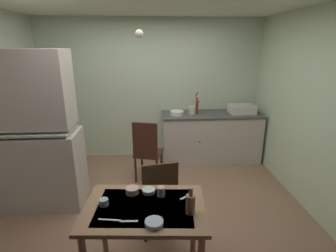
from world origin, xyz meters
The scene contains 22 objects.
ground_plane centered at (0.00, 0.00, 0.00)m, with size 4.99×4.99×0.00m, color #8F6951.
wall_back centered at (0.00, 1.84, 1.27)m, with size 4.09×0.10×2.54m, color beige.
wall_right centered at (2.05, 0.00, 1.27)m, with size 0.10×3.68×2.54m, color beige.
hutch_cabinet centered at (-1.47, 0.25, 0.95)m, with size 1.01×0.55×2.04m.
counter_cabinet centered at (1.06, 1.47, 0.45)m, with size 1.78×0.64×0.90m.
sink_basin centered at (1.61, 1.47, 0.98)m, with size 0.44×0.34×0.15m.
hand_pump centered at (0.80, 1.51, 1.07)m, with size 0.05×0.27×0.39m.
mixing_bowl_counter centered at (0.43, 1.42, 0.94)m, with size 0.24×0.24×0.07m, color white.
stoneware_crock centered at (0.71, 1.47, 0.97)m, with size 0.13×0.13×0.14m, color beige.
dining_table centered at (-0.09, -1.03, 0.65)m, with size 1.08×0.77×0.77m.
chair_far_side centered at (0.04, -0.45, 0.49)m, with size 0.46×0.46×0.93m.
chair_by_counter centered at (-0.09, 0.76, 0.52)m, with size 0.49×0.49×1.00m.
serving_bowl_wide centered at (-0.21, -0.81, 0.80)m, with size 0.12×0.12×0.06m, color tan.
soup_bowl_small centered at (-0.06, -0.81, 0.78)m, with size 0.12×0.12×0.03m, color #ADD1C1.
sauce_dish centered at (-0.01, -1.26, 0.79)m, with size 0.14×0.14×0.04m, color #9EB2C6.
mug_tall centered at (-0.44, -0.98, 0.80)m, with size 0.08×0.08×0.06m, color #9EB2C6.
teacup_mint centered at (0.06, -0.87, 0.81)m, with size 0.07×0.07×0.09m, color tan.
glass_bottle centered at (0.28, -1.14, 0.86)m, with size 0.08×0.08×0.23m.
table_knife centered at (-0.36, -1.19, 0.77)m, with size 0.18×0.02×0.01m, color silver.
teaspoon_near_bowl centered at (0.29, -0.90, 0.77)m, with size 0.16×0.02×0.01m, color beige.
teaspoon_by_cup centered at (-0.21, -1.21, 0.77)m, with size 0.14×0.02×0.01m, color beige.
pendant_bulb centered at (-0.12, -0.16, 2.19)m, with size 0.08×0.08×0.08m, color #F9EFCC.
Camera 1 is at (-0.01, -2.89, 2.08)m, focal length 27.19 mm.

